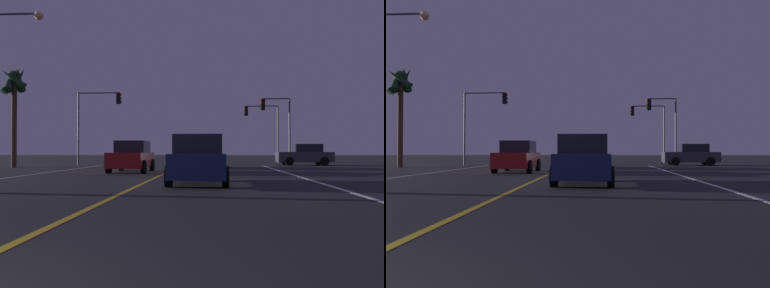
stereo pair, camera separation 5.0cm
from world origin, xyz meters
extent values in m
cube|color=silver|center=(6.32, 10.96, 0.00)|extent=(0.16, 33.91, 0.01)
cube|color=gold|center=(0.00, 10.96, 0.00)|extent=(0.16, 33.91, 0.01)
cylinder|color=black|center=(-1.05, 17.23, 0.34)|extent=(0.22, 0.68, 0.68)
cylinder|color=black|center=(-2.85, 17.23, 0.34)|extent=(0.22, 0.68, 0.68)
cylinder|color=black|center=(-1.05, 19.93, 0.34)|extent=(0.22, 0.68, 0.68)
cylinder|color=black|center=(-2.85, 19.93, 0.34)|extent=(0.22, 0.68, 0.68)
cube|color=maroon|center=(-1.95, 18.58, 0.66)|extent=(1.80, 4.30, 0.80)
cube|color=black|center=(-1.95, 18.83, 1.38)|extent=(1.60, 2.10, 0.64)
cube|color=red|center=(-1.35, 20.68, 0.76)|extent=(0.24, 0.08, 0.16)
cube|color=red|center=(-2.55, 20.68, 0.76)|extent=(0.24, 0.08, 0.16)
cylinder|color=black|center=(1.06, 12.85, 0.34)|extent=(0.22, 0.68, 0.68)
cylinder|color=black|center=(2.86, 12.85, 0.34)|extent=(0.22, 0.68, 0.68)
cylinder|color=black|center=(1.06, 10.15, 0.34)|extent=(0.22, 0.68, 0.68)
cylinder|color=black|center=(2.86, 10.15, 0.34)|extent=(0.22, 0.68, 0.68)
cube|color=navy|center=(1.96, 11.50, 0.66)|extent=(1.80, 4.30, 0.80)
cube|color=black|center=(1.96, 11.25, 1.38)|extent=(1.60, 2.10, 0.64)
cube|color=red|center=(1.36, 9.40, 0.76)|extent=(0.24, 0.08, 0.16)
cube|color=red|center=(2.56, 9.40, 0.76)|extent=(0.24, 0.08, 0.16)
cylinder|color=black|center=(8.38, 28.05, 0.34)|extent=(0.68, 0.22, 0.68)
cylinder|color=black|center=(8.38, 29.85, 0.34)|extent=(0.68, 0.22, 0.68)
cylinder|color=black|center=(11.08, 28.05, 0.34)|extent=(0.68, 0.22, 0.68)
cylinder|color=black|center=(11.08, 29.85, 0.34)|extent=(0.68, 0.22, 0.68)
cube|color=#38383D|center=(9.73, 28.95, 0.66)|extent=(4.30, 1.80, 0.80)
cube|color=black|center=(9.98, 28.95, 1.38)|extent=(2.10, 1.60, 0.64)
cube|color=red|center=(11.83, 28.35, 0.76)|extent=(0.08, 0.24, 0.16)
cube|color=red|center=(11.83, 29.55, 0.76)|extent=(0.08, 0.24, 0.16)
cylinder|color=black|center=(0.76, 25.04, 0.34)|extent=(0.22, 0.68, 0.68)
cylinder|color=black|center=(2.56, 25.04, 0.34)|extent=(0.22, 0.68, 0.68)
cylinder|color=black|center=(0.76, 22.34, 0.34)|extent=(0.22, 0.68, 0.68)
cylinder|color=black|center=(2.56, 22.34, 0.34)|extent=(0.22, 0.68, 0.68)
cube|color=silver|center=(1.66, 23.69, 0.66)|extent=(1.80, 4.30, 0.80)
cube|color=black|center=(1.66, 23.44, 1.38)|extent=(1.60, 2.10, 0.64)
cube|color=red|center=(1.06, 21.59, 0.76)|extent=(0.24, 0.08, 0.16)
cube|color=red|center=(2.26, 21.59, 0.76)|extent=(0.24, 0.08, 0.16)
cylinder|color=#4C4C51|center=(8.48, 28.41, 2.66)|extent=(0.14, 0.14, 5.32)
cylinder|color=#4C4C51|center=(7.45, 28.41, 5.27)|extent=(2.06, 0.10, 0.10)
cube|color=black|center=(6.42, 28.41, 4.82)|extent=(0.28, 0.36, 0.90)
sphere|color=red|center=(6.26, 28.41, 5.12)|extent=(0.20, 0.20, 0.20)
sphere|color=#3C2706|center=(6.26, 28.41, 4.82)|extent=(0.20, 0.20, 0.20)
sphere|color=#063816|center=(6.26, 28.41, 4.52)|extent=(0.20, 0.20, 0.20)
cylinder|color=#4C4C51|center=(-8.48, 28.41, 2.95)|extent=(0.14, 0.14, 5.90)
cylinder|color=#4C4C51|center=(-6.83, 28.41, 5.85)|extent=(3.30, 0.10, 0.10)
cube|color=black|center=(-5.18, 28.41, 5.40)|extent=(0.28, 0.36, 0.90)
sphere|color=red|center=(-5.02, 28.41, 5.70)|extent=(0.20, 0.20, 0.20)
sphere|color=#3C2706|center=(-5.02, 28.41, 5.40)|extent=(0.20, 0.20, 0.20)
sphere|color=#063816|center=(-5.02, 28.41, 5.10)|extent=(0.20, 0.20, 0.20)
cylinder|color=#4C4C51|center=(8.48, 33.91, 2.70)|extent=(0.14, 0.14, 5.39)
cylinder|color=#4C4C51|center=(7.03, 33.91, 5.34)|extent=(2.91, 0.10, 0.10)
cube|color=black|center=(5.58, 33.91, 4.89)|extent=(0.28, 0.36, 0.90)
sphere|color=red|center=(5.42, 33.91, 5.19)|extent=(0.20, 0.20, 0.20)
sphere|color=#3C2706|center=(5.42, 33.91, 4.89)|extent=(0.20, 0.20, 0.20)
sphere|color=#063816|center=(5.42, 33.91, 4.59)|extent=(0.20, 0.20, 0.20)
cylinder|color=#4C4C51|center=(-7.38, 16.35, 7.96)|extent=(2.49, 0.10, 0.10)
sphere|color=#F9D88C|center=(-6.14, 16.35, 7.86)|extent=(0.44, 0.44, 0.44)
cylinder|color=#473826|center=(-11.28, 23.63, 3.01)|extent=(0.36, 0.36, 6.01)
sphere|color=#19381E|center=(-11.28, 23.63, 6.26)|extent=(0.90, 0.90, 0.90)
cone|color=#19381E|center=(-10.98, 23.70, 6.11)|extent=(0.93, 1.83, 1.70)
cone|color=#19381E|center=(-11.14, 23.90, 6.11)|extent=(1.77, 1.29, 1.81)
cone|color=#19381E|center=(-11.53, 23.79, 6.11)|extent=(1.36, 1.69, 2.17)
cone|color=#19381E|center=(-11.56, 23.53, 6.11)|extent=(1.19, 2.09, 2.12)
cone|color=#19381E|center=(-11.24, 23.33, 6.11)|extent=(1.89, 0.76, 1.58)
camera|label=1|loc=(2.48, -1.89, 1.16)|focal=35.62mm
camera|label=2|loc=(2.53, -1.89, 1.16)|focal=35.62mm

